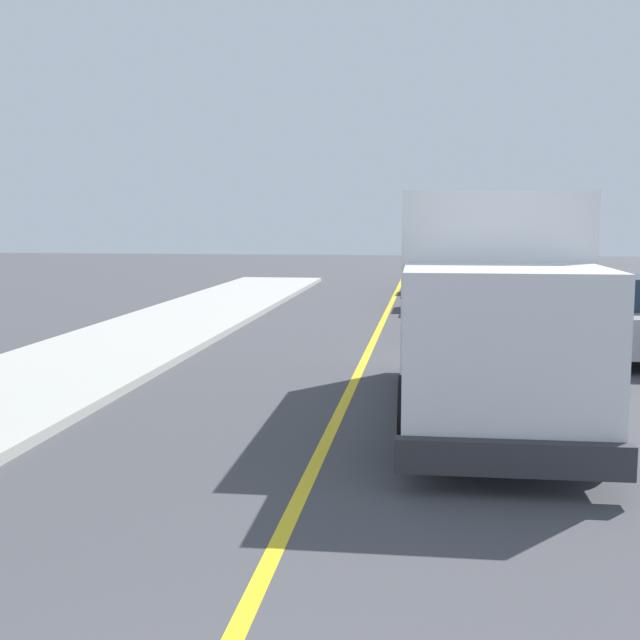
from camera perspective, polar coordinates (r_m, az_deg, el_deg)
centre_line_yellow at (r=12.77m, az=1.75°, el=-5.73°), size 0.16×56.00×0.01m
box_truck at (r=12.16m, az=11.54°, el=1.89°), size 2.50×7.21×3.20m
parked_car_near at (r=19.83m, az=11.28°, el=1.07°), size 1.89×4.44×1.67m
parked_car_mid at (r=26.22m, az=9.06°, el=2.58°), size 1.83×4.41×1.67m
parked_car_far at (r=31.76m, az=8.60°, el=3.38°), size 1.90×4.44×1.67m
parked_car_furthest at (r=37.38m, az=8.71°, el=3.94°), size 1.81×4.40×1.67m
parked_van_across at (r=17.84m, az=20.35°, el=0.09°), size 1.94×4.45×1.67m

